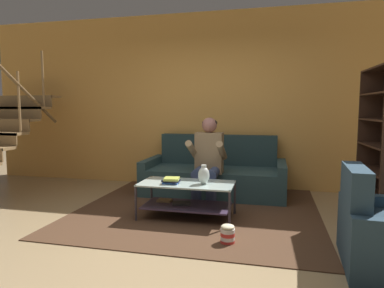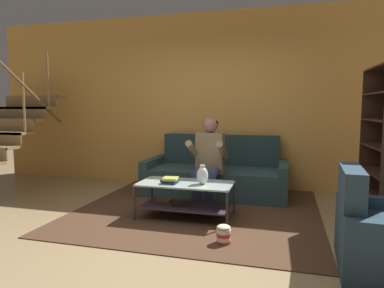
% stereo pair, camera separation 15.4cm
% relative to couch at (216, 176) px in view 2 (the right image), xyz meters
% --- Properties ---
extents(ground, '(16.80, 16.80, 0.00)m').
position_rel_couch_xyz_m(ground, '(-0.07, -1.90, -0.28)').
color(ground, '#9C835C').
extents(back_partition, '(8.40, 0.12, 2.90)m').
position_rel_couch_xyz_m(back_partition, '(-0.07, 0.56, 1.17)').
color(back_partition, '#E4A24D').
rests_on(back_partition, ground).
extents(couch, '(2.14, 0.95, 0.89)m').
position_rel_couch_xyz_m(couch, '(0.00, 0.00, 0.00)').
color(couch, '#294143').
rests_on(couch, ground).
extents(person_seated_center, '(0.50, 0.58, 1.19)m').
position_rel_couch_xyz_m(person_seated_center, '(0.00, -0.56, 0.36)').
color(person_seated_center, '#374367').
rests_on(person_seated_center, ground).
extents(coffee_table, '(1.13, 0.56, 0.43)m').
position_rel_couch_xyz_m(coffee_table, '(-0.13, -1.25, 0.00)').
color(coffee_table, '#ABC2BB').
rests_on(coffee_table, ground).
extents(area_rug, '(3.05, 3.19, 0.01)m').
position_rel_couch_xyz_m(area_rug, '(-0.06, -0.76, -0.28)').
color(area_rug, '#4B311F').
rests_on(area_rug, ground).
extents(vase, '(0.14, 0.14, 0.23)m').
position_rel_couch_xyz_m(vase, '(0.09, -1.27, 0.26)').
color(vase, silver).
rests_on(vase, coffee_table).
extents(book_stack, '(0.21, 0.20, 0.07)m').
position_rel_couch_xyz_m(book_stack, '(-0.30, -1.33, 0.18)').
color(book_stack, '#2B53AF').
rests_on(book_stack, coffee_table).
extents(popcorn_tub, '(0.14, 0.14, 0.19)m').
position_rel_couch_xyz_m(popcorn_tub, '(0.46, -1.93, -0.19)').
color(popcorn_tub, red).
rests_on(popcorn_tub, ground).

